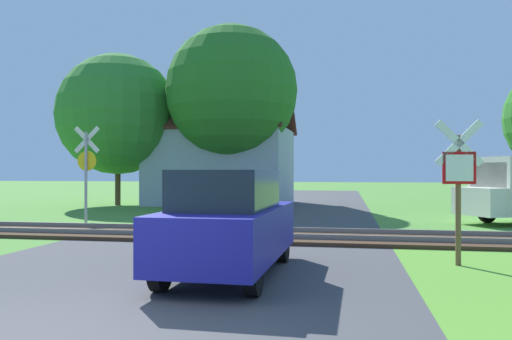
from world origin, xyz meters
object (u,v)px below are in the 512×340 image
Objects in this scene: tree_left at (118,114)px; parked_car at (230,222)px; tree_center at (232,92)px; stop_sign_near at (459,180)px; crossing_sign_far at (86,166)px; house at (222,163)px.

parked_car is (9.82, -16.14, -3.86)m from tree_left.
parked_car is at bearing -77.04° from tree_center.
tree_center is 2.25× the size of parked_car.
parked_car is (-4.00, -1.58, -0.71)m from stop_sign_near.
stop_sign_near is 11.52m from crossing_sign_far.
house is (1.64, 11.44, 0.29)m from crossing_sign_far.
stop_sign_near is 20.33m from tree_left.
stop_sign_near is at bearing -62.06° from tree_center.
house is 0.96× the size of tree_left.
stop_sign_near is at bearing -60.79° from house.
tree_left is (-6.11, 0.03, -1.01)m from tree_center.
house reaches higher than parked_car.
stop_sign_near is 0.84× the size of crossing_sign_far.
house is 1.88× the size of parked_car.
crossing_sign_far is 0.36× the size of tree_center.
parked_car is at bearing -47.73° from crossing_sign_far.
house is at bearing -66.32° from stop_sign_near.
house is 18.74m from parked_car.
tree_left is at bearing -157.73° from house.
tree_center is at bearing -0.26° from tree_left.
stop_sign_near is at bearing 23.00° from parked_car.
house is at bearing 116.37° from tree_center.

